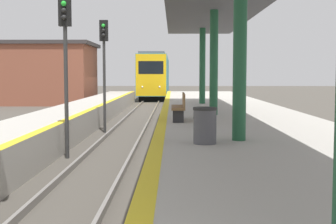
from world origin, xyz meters
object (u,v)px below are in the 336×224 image
signal_far (104,55)px  bench (180,106)px  signal_mid (65,46)px  trash_bin (205,125)px  train (155,76)px

signal_far → bench: 6.13m
signal_mid → signal_far: size_ratio=1.00×
bench → signal_far: bearing=123.8°
trash_bin → train: bearing=93.6°
signal_far → trash_bin: bearing=-69.7°
signal_far → trash_bin: 10.89m
train → signal_mid: size_ratio=4.40×
signal_mid → trash_bin: size_ratio=6.01×
signal_mid → trash_bin: bearing=-43.4°
train → trash_bin: (2.72, -42.78, -0.95)m
train → signal_mid: signal_mid is taller
signal_mid → bench: bearing=22.9°
signal_far → bench: bearing=-56.2°
train → trash_bin: size_ratio=26.45×
train → bench: 37.65m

